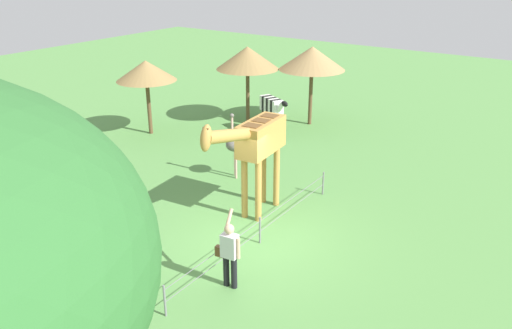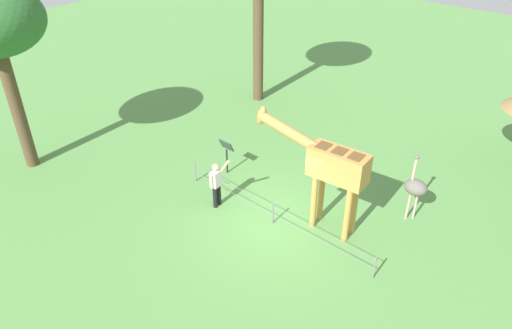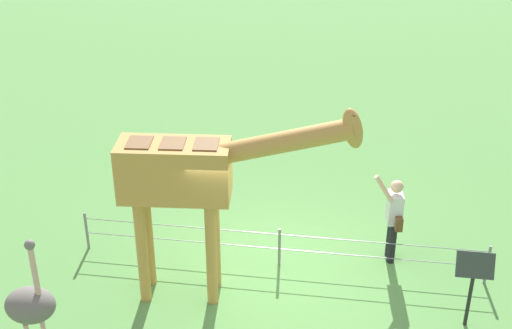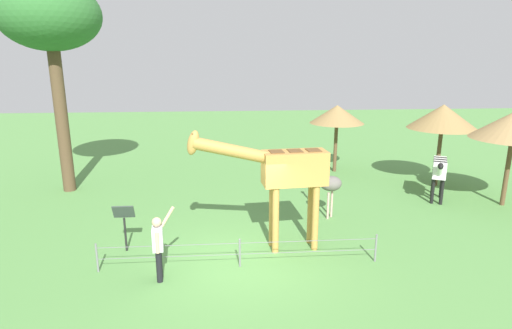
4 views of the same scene
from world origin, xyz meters
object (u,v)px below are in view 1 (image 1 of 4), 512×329
Objects in this scene: shade_hut_far at (146,71)px; shade_hut_aside at (312,58)px; ostrich at (235,144)px; visitor at (229,251)px; zebra at (272,108)px; info_sign at (139,250)px; giraffe at (256,143)px; shade_hut_near at (248,58)px.

shade_hut_aside is (-4.82, 4.85, 0.26)m from shade_hut_far.
shade_hut_aside is at bearing -173.52° from ostrich.
zebra is (-9.28, -4.82, 0.26)m from visitor.
shade_hut_aside reaches higher than info_sign.
shade_hut_far is at bearing -114.40° from giraffe.
ostrich is at bearing 6.48° from shade_hut_aside.
visitor is 6.10m from ostrich.
ostrich is 6.33m from shade_hut_near.
visitor is (3.14, 1.44, -1.28)m from giraffe.
ostrich is at bearing -162.64° from info_sign.
zebra is 2.66m from shade_hut_near.
shade_hut_near is 1.09× the size of shade_hut_far.
ostrich is (-1.84, -2.07, -1.00)m from giraffe.
visitor is 12.35m from shade_hut_aside.
visitor is at bearing 54.00° from shade_hut_far.
ostrich is 0.74× the size of shade_hut_far.
ostrich is at bearing 31.26° from shade_hut_near.
shade_hut_aside is at bearing 165.07° from zebra.
shade_hut_near is 2.73m from shade_hut_aside.
shade_hut_near reaches higher than ostrich.
visitor is at bearing 20.38° from shade_hut_aside.
visitor is 12.35m from shade_hut_near.
info_sign is at bearing 17.17° from zebra.
shade_hut_near is at bearing -155.85° from info_sign.
visitor is at bearing 27.46° from zebra.
shade_hut_aside is (-11.43, -4.25, 1.97)m from visitor.
info_sign is (10.41, 3.22, -0.21)m from zebra.
info_sign is (11.34, 5.08, -1.87)m from shade_hut_near.
giraffe is at bearing 36.61° from shade_hut_near.
shade_hut_far is 6.84m from shade_hut_aside.
zebra reaches higher than info_sign.
shade_hut_near reaches higher than zebra.
shade_hut_near is (-5.23, -3.17, 1.64)m from ostrich.
shade_hut_far is (-3.47, -7.66, 0.43)m from giraffe.
shade_hut_far is at bearing -126.00° from visitor.
ostrich is 0.67× the size of shade_hut_aside.
ostrich reaches higher than zebra.
shade_hut_near reaches higher than info_sign.
shade_hut_aside reaches higher than shade_hut_far.
ostrich is 1.70× the size of info_sign.
shade_hut_near is (-0.92, -1.87, 1.65)m from zebra.
visitor is 1.97m from info_sign.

